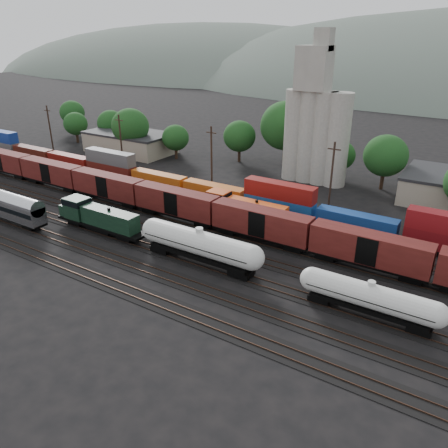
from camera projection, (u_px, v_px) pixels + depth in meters
The scene contains 12 objects.
ground at pixel (197, 242), 63.79m from camera, with size 600.00×600.00×0.00m, color black.
tracks at pixel (197, 242), 63.77m from camera, with size 180.00×33.20×0.20m.
green_locomotive at pixel (96, 216), 66.28m from camera, with size 16.62×2.93×4.40m.
tank_car_a at pixel (200, 244), 56.72m from camera, with size 18.67×3.34×4.89m.
tank_car_b at pixel (369, 297), 46.14m from camera, with size 15.64×2.80×4.10m.
orange_locomotive at pixel (241, 208), 69.77m from camera, with size 16.76×2.79×4.19m.
boxcar_string at pixel (312, 235), 58.76m from camera, with size 184.40×2.90×4.20m.
container_wall at pixel (261, 199), 73.05m from camera, with size 160.00×2.60×5.80m.
grain_silo at pixel (316, 126), 85.51m from camera, with size 13.40×5.00×29.00m.
industrial_sheds at pixel (326, 173), 86.80m from camera, with size 119.38×17.26×5.10m.
tree_band at pixel (374, 153), 81.62m from camera, with size 165.23×23.44×14.51m.
utility_poles at pixel (267, 166), 78.31m from camera, with size 122.20×0.36×12.00m.
Camera 1 is at (34.03, -46.30, 28.11)m, focal length 35.00 mm.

